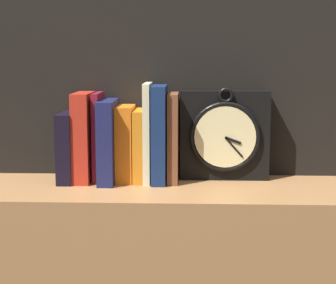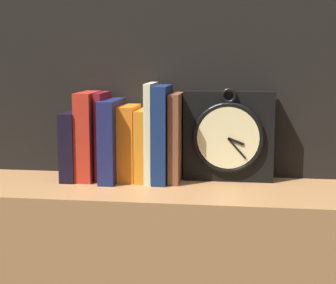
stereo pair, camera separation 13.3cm
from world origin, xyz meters
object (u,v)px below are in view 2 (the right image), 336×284
book_slot1_red (89,136)px  book_slot2_maroon (103,136)px  book_slot3_navy (112,140)px  book_slot6_cream (151,132)px  book_slot8_brown (176,138)px  book_slot0_black (74,145)px  book_slot4_orange (129,143)px  book_slot7_navy (162,134)px  clock (229,136)px  book_slot5_orange (143,145)px

book_slot1_red → book_slot2_maroon: (0.04, 0.01, -0.00)m
book_slot3_navy → book_slot6_cream: (0.10, 0.01, 0.02)m
book_slot3_navy → book_slot8_brown: size_ratio=0.93×
book_slot0_black → book_slot1_red: book_slot1_red is taller
book_slot0_black → book_slot2_maroon: size_ratio=0.78×
book_slot1_red → book_slot6_cream: (0.16, 0.00, 0.01)m
book_slot4_orange → book_slot7_navy: (0.09, -0.01, 0.03)m
clock → book_slot5_orange: size_ratio=1.31×
book_slot1_red → book_slot0_black: bearing=-175.9°
book_slot6_cream → book_slot8_brown: (0.06, -0.00, -0.01)m
book_slot0_black → book_slot5_orange: book_slot5_orange is taller
clock → book_slot3_navy: bearing=-171.8°
book_slot1_red → book_slot3_navy: bearing=-8.7°
book_slot3_navy → book_slot5_orange: 0.08m
book_slot3_navy → book_slot5_orange: (0.08, 0.01, -0.01)m
book_slot4_orange → book_slot8_brown: book_slot8_brown is taller
book_slot4_orange → book_slot7_navy: 0.09m
book_slot7_navy → book_slot2_maroon: bearing=175.9°
book_slot4_orange → book_slot5_orange: (0.04, -0.00, -0.00)m
book_slot2_maroon → book_slot5_orange: (0.10, -0.00, -0.02)m
book_slot0_black → book_slot5_orange: 0.18m
book_slot4_orange → book_slot6_cream: (0.06, -0.00, 0.03)m
clock → book_slot0_black: bearing=-174.9°
book_slot4_orange → book_slot2_maroon: bearing=177.9°
clock → book_slot2_maroon: 0.32m
book_slot1_red → book_slot4_orange: 0.11m
book_slot1_red → book_slot5_orange: 0.14m
book_slot0_black → book_slot2_maroon: book_slot2_maroon is taller
book_slot0_black → book_slot1_red: (0.04, 0.00, 0.03)m
book_slot2_maroon → book_slot4_orange: size_ratio=1.17×
book_slot8_brown → book_slot6_cream: bearing=179.8°
clock → book_slot7_navy: book_slot7_navy is taller
book_slot0_black → book_slot8_brown: (0.26, 0.01, 0.02)m
book_slot4_orange → book_slot8_brown: (0.12, -0.00, 0.02)m
book_slot1_red → book_slot6_cream: bearing=1.7°
clock → book_slot6_cream: size_ratio=0.96×
clock → book_slot0_black: (-0.39, -0.04, -0.03)m
book_slot1_red → book_slot7_navy: (0.19, -0.00, 0.01)m
book_slot3_navy → book_slot6_cream: size_ratio=0.83×
book_slot4_orange → book_slot7_navy: size_ratio=0.79×
book_slot3_navy → book_slot7_navy: book_slot7_navy is taller
book_slot6_cream → book_slot7_navy: size_ratio=1.02×
book_slot3_navy → book_slot4_orange: (0.04, 0.02, -0.01)m
book_slot5_orange → book_slot8_brown: 0.09m
book_slot8_brown → book_slot5_orange: bearing=179.7°
book_slot2_maroon → book_slot5_orange: 0.11m
book_slot0_black → clock: bearing=5.1°
book_slot1_red → book_slot6_cream: 0.16m
clock → book_slot8_brown: size_ratio=1.07×
book_slot0_black → book_slot3_navy: book_slot3_navy is taller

